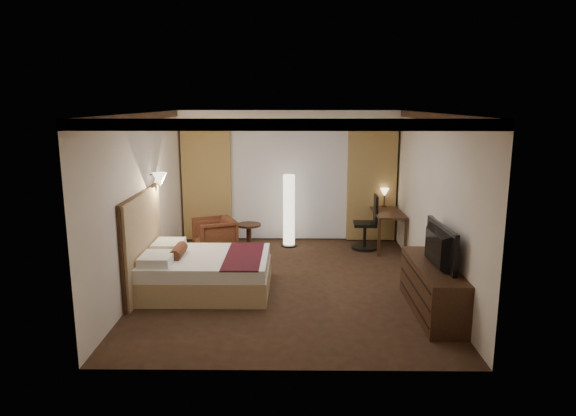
{
  "coord_description": "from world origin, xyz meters",
  "views": [
    {
      "loc": [
        0.09,
        -7.85,
        2.87
      ],
      "look_at": [
        0.0,
        0.4,
        1.15
      ],
      "focal_mm": 32.0,
      "sensor_mm": 36.0,
      "label": 1
    }
  ],
  "objects_px": {
    "desk": "(387,230)",
    "office_chair": "(365,222)",
    "television": "(433,241)",
    "side_table": "(249,237)",
    "floor_lamp": "(289,211)",
    "armchair": "(215,234)",
    "bed": "(207,273)",
    "dresser": "(432,289)"
  },
  "relations": [
    {
      "from": "bed",
      "to": "side_table",
      "type": "relative_size",
      "value": 3.62
    },
    {
      "from": "side_table",
      "to": "television",
      "type": "relative_size",
      "value": 0.46
    },
    {
      "from": "armchair",
      "to": "floor_lamp",
      "type": "bearing_deg",
      "value": 85.15
    },
    {
      "from": "desk",
      "to": "dresser",
      "type": "height_order",
      "value": "desk"
    },
    {
      "from": "bed",
      "to": "dresser",
      "type": "distance_m",
      "value": 3.34
    },
    {
      "from": "floor_lamp",
      "to": "office_chair",
      "type": "xyz_separation_m",
      "value": [
        1.5,
        -0.17,
        -0.19
      ]
    },
    {
      "from": "bed",
      "to": "desk",
      "type": "distance_m",
      "value": 3.98
    },
    {
      "from": "armchair",
      "to": "desk",
      "type": "distance_m",
      "value": 3.4
    },
    {
      "from": "side_table",
      "to": "desk",
      "type": "relative_size",
      "value": 0.44
    },
    {
      "from": "armchair",
      "to": "floor_lamp",
      "type": "distance_m",
      "value": 1.55
    },
    {
      "from": "floor_lamp",
      "to": "desk",
      "type": "relative_size",
      "value": 1.23
    },
    {
      "from": "floor_lamp",
      "to": "armchair",
      "type": "bearing_deg",
      "value": -161.5
    },
    {
      "from": "side_table",
      "to": "floor_lamp",
      "type": "height_order",
      "value": "floor_lamp"
    },
    {
      "from": "desk",
      "to": "office_chair",
      "type": "bearing_deg",
      "value": -173.66
    },
    {
      "from": "office_chair",
      "to": "dresser",
      "type": "relative_size",
      "value": 0.61
    },
    {
      "from": "armchair",
      "to": "side_table",
      "type": "height_order",
      "value": "armchair"
    },
    {
      "from": "desk",
      "to": "office_chair",
      "type": "xyz_separation_m",
      "value": [
        -0.45,
        -0.05,
        0.17
      ]
    },
    {
      "from": "bed",
      "to": "television",
      "type": "distance_m",
      "value": 3.39
    },
    {
      "from": "bed",
      "to": "office_chair",
      "type": "xyz_separation_m",
      "value": [
        2.74,
        2.32,
        0.26
      ]
    },
    {
      "from": "desk",
      "to": "office_chair",
      "type": "height_order",
      "value": "office_chair"
    },
    {
      "from": "floor_lamp",
      "to": "office_chair",
      "type": "relative_size",
      "value": 1.35
    },
    {
      "from": "side_table",
      "to": "television",
      "type": "bearing_deg",
      "value": -47.77
    },
    {
      "from": "bed",
      "to": "television",
      "type": "height_order",
      "value": "television"
    },
    {
      "from": "side_table",
      "to": "floor_lamp",
      "type": "distance_m",
      "value": 0.95
    },
    {
      "from": "side_table",
      "to": "office_chair",
      "type": "relative_size",
      "value": 0.49
    },
    {
      "from": "bed",
      "to": "office_chair",
      "type": "bearing_deg",
      "value": 40.33
    },
    {
      "from": "desk",
      "to": "armchair",
      "type": "bearing_deg",
      "value": -173.89
    },
    {
      "from": "floor_lamp",
      "to": "office_chair",
      "type": "height_order",
      "value": "floor_lamp"
    },
    {
      "from": "side_table",
      "to": "television",
      "type": "distance_m",
      "value": 4.16
    },
    {
      "from": "bed",
      "to": "desk",
      "type": "bearing_deg",
      "value": 36.68
    },
    {
      "from": "floor_lamp",
      "to": "television",
      "type": "bearing_deg",
      "value": -59.25
    },
    {
      "from": "bed",
      "to": "armchair",
      "type": "bearing_deg",
      "value": 95.34
    },
    {
      "from": "side_table",
      "to": "dresser",
      "type": "xyz_separation_m",
      "value": [
        2.78,
        -3.03,
        0.08
      ]
    },
    {
      "from": "floor_lamp",
      "to": "desk",
      "type": "distance_m",
      "value": 1.99
    },
    {
      "from": "side_table",
      "to": "television",
      "type": "xyz_separation_m",
      "value": [
        2.75,
        -3.03,
        0.76
      ]
    },
    {
      "from": "desk",
      "to": "side_table",
      "type": "bearing_deg",
      "value": -176.55
    },
    {
      "from": "desk",
      "to": "television",
      "type": "xyz_separation_m",
      "value": [
        0.02,
        -3.2,
        0.65
      ]
    },
    {
      "from": "bed",
      "to": "dresser",
      "type": "height_order",
      "value": "dresser"
    },
    {
      "from": "floor_lamp",
      "to": "desk",
      "type": "height_order",
      "value": "floor_lamp"
    },
    {
      "from": "bed",
      "to": "television",
      "type": "bearing_deg",
      "value": -14.36
    },
    {
      "from": "bed",
      "to": "armchair",
      "type": "height_order",
      "value": "armchair"
    },
    {
      "from": "floor_lamp",
      "to": "dresser",
      "type": "bearing_deg",
      "value": -58.86
    }
  ]
}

